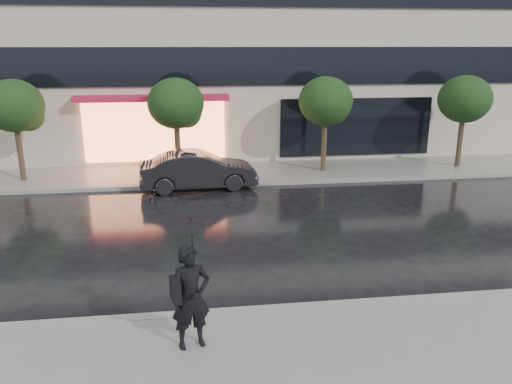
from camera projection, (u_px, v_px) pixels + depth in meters
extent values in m
plane|color=black|center=(307.00, 288.00, 11.14)|extent=(120.00, 120.00, 0.00)
cube|color=slate|center=(353.00, 378.00, 8.03)|extent=(60.00, 4.50, 0.12)
cube|color=slate|center=(251.00, 172.00, 20.86)|extent=(60.00, 3.50, 0.12)
cube|color=gray|center=(318.00, 308.00, 10.17)|extent=(60.00, 0.25, 0.14)
cube|color=gray|center=(257.00, 183.00, 19.19)|extent=(60.00, 0.25, 0.14)
cube|color=black|center=(246.00, 66.00, 21.25)|extent=(28.00, 0.12, 1.60)
cube|color=#FF8C59|center=(155.00, 131.00, 21.51)|extent=(6.00, 0.10, 2.60)
cube|color=#B31B3C|center=(152.00, 98.00, 20.78)|extent=(6.40, 0.70, 0.25)
cube|color=black|center=(356.00, 127.00, 22.65)|extent=(7.00, 0.10, 2.60)
cylinder|color=#33261C|center=(21.00, 155.00, 19.21)|extent=(0.22, 0.22, 2.20)
ellipsoid|color=black|center=(14.00, 106.00, 18.67)|extent=(2.20, 2.20, 1.98)
sphere|color=black|center=(28.00, 116.00, 19.02)|extent=(1.20, 1.20, 1.20)
cylinder|color=#33261C|center=(178.00, 151.00, 19.95)|extent=(0.22, 0.22, 2.20)
ellipsoid|color=black|center=(176.00, 103.00, 19.41)|extent=(2.20, 2.20, 1.98)
sphere|color=black|center=(186.00, 113.00, 19.76)|extent=(1.20, 1.20, 1.20)
cylinder|color=#33261C|center=(324.00, 147.00, 20.70)|extent=(0.22, 0.22, 2.20)
ellipsoid|color=black|center=(326.00, 101.00, 20.15)|extent=(2.20, 2.20, 1.98)
sphere|color=black|center=(333.00, 110.00, 20.51)|extent=(1.20, 1.20, 1.20)
cylinder|color=#33261C|center=(460.00, 144.00, 21.44)|extent=(0.22, 0.22, 2.20)
ellipsoid|color=black|center=(465.00, 99.00, 20.90)|extent=(2.20, 2.20, 1.98)
sphere|color=black|center=(470.00, 108.00, 21.25)|extent=(1.20, 1.20, 1.20)
imported|color=black|center=(198.00, 170.00, 18.54)|extent=(4.42, 1.87, 1.42)
imported|color=black|center=(191.00, 297.00, 8.55)|extent=(0.78, 0.62, 1.88)
imported|color=black|center=(192.00, 236.00, 8.25)|extent=(1.00, 1.01, 0.74)
cylinder|color=black|center=(193.00, 260.00, 8.38)|extent=(0.02, 0.02, 0.94)
cube|color=black|center=(175.00, 290.00, 8.33)|extent=(0.21, 0.37, 0.40)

